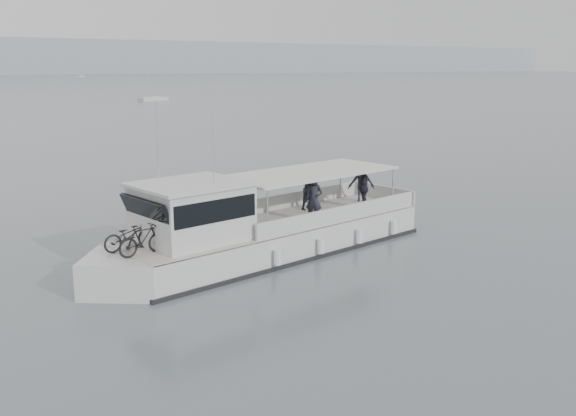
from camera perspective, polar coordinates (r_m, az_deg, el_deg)
ground at (r=23.62m, az=9.25°, el=-4.10°), size 1400.00×1400.00×0.00m
tour_boat at (r=22.63m, az=-3.35°, el=-2.19°), size 14.01×5.34×5.83m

